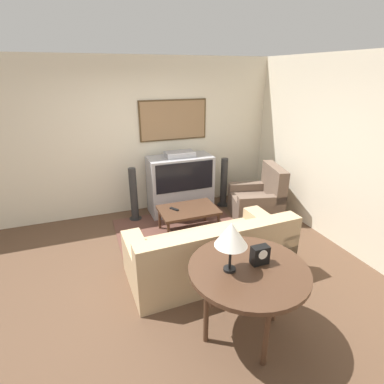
{
  "coord_description": "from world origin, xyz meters",
  "views": [
    {
      "loc": [
        -0.83,
        -3.11,
        2.45
      ],
      "look_at": [
        0.63,
        0.82,
        0.75
      ],
      "focal_mm": 28.0,
      "sensor_mm": 36.0,
      "label": 1
    }
  ],
  "objects_px": {
    "table_lamp": "(231,235)",
    "speaker_tower_right": "(224,184)",
    "armchair": "(258,201)",
    "coffee_table": "(188,211)",
    "mantel_clock": "(260,255)",
    "couch": "(211,254)",
    "speaker_tower_left": "(134,196)",
    "console_table": "(248,274)",
    "tv": "(180,184)"
  },
  "relations": [
    {
      "from": "mantel_clock",
      "to": "speaker_tower_right",
      "type": "bearing_deg",
      "value": 69.88
    },
    {
      "from": "console_table",
      "to": "table_lamp",
      "type": "relative_size",
      "value": 2.31
    },
    {
      "from": "table_lamp",
      "to": "console_table",
      "type": "bearing_deg",
      "value": -9.28
    },
    {
      "from": "couch",
      "to": "coffee_table",
      "type": "relative_size",
      "value": 2.27
    },
    {
      "from": "mantel_clock",
      "to": "speaker_tower_left",
      "type": "height_order",
      "value": "mantel_clock"
    },
    {
      "from": "couch",
      "to": "armchair",
      "type": "distance_m",
      "value": 1.92
    },
    {
      "from": "couch",
      "to": "coffee_table",
      "type": "xyz_separation_m",
      "value": [
        0.1,
        1.11,
        0.09
      ]
    },
    {
      "from": "table_lamp",
      "to": "speaker_tower_right",
      "type": "distance_m",
      "value": 3.24
    },
    {
      "from": "armchair",
      "to": "mantel_clock",
      "type": "xyz_separation_m",
      "value": [
        -1.43,
        -2.23,
        0.6
      ]
    },
    {
      "from": "speaker_tower_right",
      "to": "armchair",
      "type": "bearing_deg",
      "value": -58.94
    },
    {
      "from": "coffee_table",
      "to": "speaker_tower_right",
      "type": "bearing_deg",
      "value": 37.43
    },
    {
      "from": "armchair",
      "to": "mantel_clock",
      "type": "distance_m",
      "value": 2.71
    },
    {
      "from": "coffee_table",
      "to": "mantel_clock",
      "type": "relative_size",
      "value": 5.16
    },
    {
      "from": "console_table",
      "to": "mantel_clock",
      "type": "height_order",
      "value": "mantel_clock"
    },
    {
      "from": "speaker_tower_left",
      "to": "armchair",
      "type": "bearing_deg",
      "value": -16.67
    },
    {
      "from": "armchair",
      "to": "table_lamp",
      "type": "xyz_separation_m",
      "value": [
        -1.73,
        -2.23,
        0.87
      ]
    },
    {
      "from": "tv",
      "to": "speaker_tower_left",
      "type": "distance_m",
      "value": 0.87
    },
    {
      "from": "console_table",
      "to": "table_lamp",
      "type": "distance_m",
      "value": 0.47
    },
    {
      "from": "speaker_tower_left",
      "to": "console_table",
      "type": "bearing_deg",
      "value": -79.18
    },
    {
      "from": "couch",
      "to": "table_lamp",
      "type": "distance_m",
      "value": 1.34
    },
    {
      "from": "table_lamp",
      "to": "mantel_clock",
      "type": "relative_size",
      "value": 2.68
    },
    {
      "from": "table_lamp",
      "to": "speaker_tower_right",
      "type": "xyz_separation_m",
      "value": [
        1.35,
        2.86,
        -0.71
      ]
    },
    {
      "from": "tv",
      "to": "console_table",
      "type": "xyz_separation_m",
      "value": [
        -0.31,
        -2.93,
        0.19
      ]
    },
    {
      "from": "couch",
      "to": "console_table",
      "type": "relative_size",
      "value": 1.89
    },
    {
      "from": "couch",
      "to": "coffee_table",
      "type": "bearing_deg",
      "value": -97.01
    },
    {
      "from": "mantel_clock",
      "to": "speaker_tower_right",
      "type": "relative_size",
      "value": 0.19
    },
    {
      "from": "speaker_tower_right",
      "to": "console_table",
      "type": "bearing_deg",
      "value": -112.09
    },
    {
      "from": "armchair",
      "to": "table_lamp",
      "type": "distance_m",
      "value": 2.95
    },
    {
      "from": "tv",
      "to": "table_lamp",
      "type": "height_order",
      "value": "table_lamp"
    },
    {
      "from": "table_lamp",
      "to": "speaker_tower_left",
      "type": "xyz_separation_m",
      "value": [
        -0.37,
        2.86,
        -0.71
      ]
    },
    {
      "from": "armchair",
      "to": "speaker_tower_right",
      "type": "relative_size",
      "value": 1.03
    },
    {
      "from": "tv",
      "to": "speaker_tower_left",
      "type": "bearing_deg",
      "value": -177.03
    },
    {
      "from": "couch",
      "to": "console_table",
      "type": "bearing_deg",
      "value": 83.44
    },
    {
      "from": "couch",
      "to": "mantel_clock",
      "type": "distance_m",
      "value": 1.16
    },
    {
      "from": "couch",
      "to": "speaker_tower_right",
      "type": "distance_m",
      "value": 2.17
    },
    {
      "from": "couch",
      "to": "tv",
      "type": "bearing_deg",
      "value": -98.84
    },
    {
      "from": "couch",
      "to": "speaker_tower_right",
      "type": "bearing_deg",
      "value": -122.28
    },
    {
      "from": "coffee_table",
      "to": "console_table",
      "type": "xyz_separation_m",
      "value": [
        -0.18,
        -2.12,
        0.35
      ]
    },
    {
      "from": "table_lamp",
      "to": "speaker_tower_right",
      "type": "bearing_deg",
      "value": 64.64
    },
    {
      "from": "table_lamp",
      "to": "couch",
      "type": "bearing_deg",
      "value": 75.08
    },
    {
      "from": "coffee_table",
      "to": "table_lamp",
      "type": "bearing_deg",
      "value": -99.74
    },
    {
      "from": "couch",
      "to": "speaker_tower_left",
      "type": "xyz_separation_m",
      "value": [
        -0.63,
        1.87,
        0.16
      ]
    },
    {
      "from": "armchair",
      "to": "speaker_tower_right",
      "type": "distance_m",
      "value": 0.75
    },
    {
      "from": "couch",
      "to": "speaker_tower_left",
      "type": "relative_size",
      "value": 2.2
    },
    {
      "from": "speaker_tower_right",
      "to": "tv",
      "type": "bearing_deg",
      "value": 177.03
    },
    {
      "from": "armchair",
      "to": "coffee_table",
      "type": "bearing_deg",
      "value": -70.97
    },
    {
      "from": "couch",
      "to": "console_table",
      "type": "height_order",
      "value": "couch"
    },
    {
      "from": "couch",
      "to": "speaker_tower_right",
      "type": "xyz_separation_m",
      "value": [
        1.09,
        1.87,
        0.16
      ]
    },
    {
      "from": "armchair",
      "to": "speaker_tower_left",
      "type": "distance_m",
      "value": 2.2
    },
    {
      "from": "armchair",
      "to": "coffee_table",
      "type": "xyz_separation_m",
      "value": [
        -1.37,
        -0.13,
        0.08
      ]
    }
  ]
}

